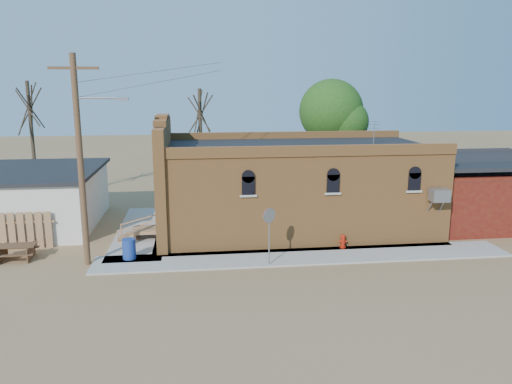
{
  "coord_description": "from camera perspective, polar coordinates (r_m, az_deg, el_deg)",
  "views": [
    {
      "loc": [
        -3.4,
        -20.34,
        7.74
      ],
      "look_at": [
        -0.36,
        4.23,
        2.4
      ],
      "focal_mm": 35.0,
      "sensor_mm": 36.0,
      "label": 1
    }
  ],
  "objects": [
    {
      "name": "fire_hydrant",
      "position": [
        24.32,
        9.91,
        -5.55
      ],
      "size": [
        0.39,
        0.37,
        0.67
      ],
      "rotation": [
        0.0,
        0.0,
        -0.25
      ],
      "color": "#A21809",
      "rests_on": "sidewalk_south"
    },
    {
      "name": "sidewalk_west",
      "position": [
        27.59,
        -12.83,
        -4.35
      ],
      "size": [
        2.6,
        10.0,
        0.08
      ],
      "primitive_type": "cube",
      "color": "#9E9991",
      "rests_on": "ground"
    },
    {
      "name": "brick_bar",
      "position": [
        26.87,
        3.92,
        0.55
      ],
      "size": [
        16.4,
        7.97,
        6.3
      ],
      "color": "#BA7438",
      "rests_on": "ground"
    },
    {
      "name": "trash_barrel",
      "position": [
        23.19,
        -14.3,
        -6.31
      ],
      "size": [
        0.78,
        0.78,
        0.91
      ],
      "primitive_type": "cylinder",
      "rotation": [
        0.0,
        0.0,
        -0.42
      ],
      "color": "navy",
      "rests_on": "sidewalk_west"
    },
    {
      "name": "tree_leafy",
      "position": [
        35.16,
        8.58,
        9.09
      ],
      "size": [
        4.4,
        4.4,
        8.15
      ],
      "color": "#433226",
      "rests_on": "ground"
    },
    {
      "name": "tree_bare_far",
      "position": [
        35.96,
        -24.5,
        8.9
      ],
      "size": [
        2.8,
        2.8,
        8.16
      ],
      "color": "#433226",
      "rests_on": "ground"
    },
    {
      "name": "picnic_table",
      "position": [
        25.03,
        -25.7,
        -5.99
      ],
      "size": [
        1.73,
        1.35,
        0.7
      ],
      "rotation": [
        0.0,
        0.0,
        0.04
      ],
      "color": "#543721",
      "rests_on": "ground"
    },
    {
      "name": "sidewalk_south",
      "position": [
        23.11,
        5.65,
        -7.35
      ],
      "size": [
        19.0,
        2.2,
        0.08
      ],
      "primitive_type": "cube",
      "color": "#9E9991",
      "rests_on": "ground"
    },
    {
      "name": "ground",
      "position": [
        22.02,
        2.32,
        -8.41
      ],
      "size": [
        120.0,
        120.0,
        0.0
      ],
      "primitive_type": "plane",
      "color": "olive",
      "rests_on": "ground"
    },
    {
      "name": "utility_pole",
      "position": [
        22.25,
        -19.33,
        3.82
      ],
      "size": [
        3.12,
        0.26,
        9.0
      ],
      "color": "#4B311E",
      "rests_on": "ground"
    },
    {
      "name": "red_shed",
      "position": [
        30.32,
        22.53,
        0.84
      ],
      "size": [
        5.4,
        6.4,
        4.3
      ],
      "color": "#590F0F",
      "rests_on": "ground"
    },
    {
      "name": "stop_sign",
      "position": [
        21.34,
        1.52,
        -3.31
      ],
      "size": [
        0.6,
        0.45,
        2.55
      ],
      "rotation": [
        0.0,
        0.0,
        0.18
      ],
      "color": "gray",
      "rests_on": "sidewalk_south"
    },
    {
      "name": "tree_bare_near",
      "position": [
        33.39,
        -6.43,
        9.05
      ],
      "size": [
        2.8,
        2.8,
        7.65
      ],
      "color": "#433226",
      "rests_on": "ground"
    }
  ]
}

